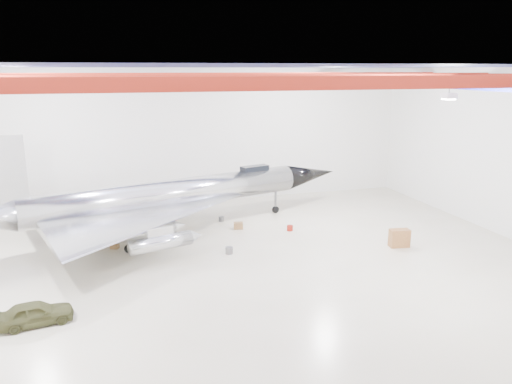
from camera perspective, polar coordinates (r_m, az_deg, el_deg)
name	(u,v)px	position (r m, az deg, el deg)	size (l,w,h in m)	color
floor	(210,270)	(28.20, -5.23, -8.88)	(40.00, 40.00, 0.00)	#B7AC92
wall_back	(172,137)	(41.20, -9.58, 6.18)	(40.00, 40.00, 0.00)	silver
ceiling	(206,67)	(26.02, -5.78, 14.07)	(40.00, 40.00, 0.00)	#0A0F38
ceiling_structure	(206,80)	(26.03, -5.74, 12.58)	(39.50, 29.50, 1.08)	maroon
jet_aircraft	(170,198)	(34.19, -9.79, -0.69)	(26.35, 18.93, 7.33)	silver
jeep	(35,313)	(24.34, -23.92, -12.55)	(1.27, 3.15, 1.07)	#393A1D
desk	(399,238)	(32.68, 16.07, -5.08)	(1.24, 0.62, 1.13)	brown
crate_ply	(115,246)	(32.47, -15.84, -5.94)	(0.48, 0.39, 0.34)	olive
toolbox_red	(173,222)	(36.57, -9.43, -3.41)	(0.39, 0.31, 0.27)	maroon
engine_drum	(229,250)	(30.43, -3.09, -6.68)	(0.46, 0.46, 0.41)	#59595B
parts_bin	(238,226)	(35.00, -2.03, -3.86)	(0.63, 0.51, 0.44)	olive
crate_small	(106,229)	(35.99, -16.75, -4.10)	(0.40, 0.32, 0.28)	#59595B
tool_chest	(290,228)	(34.65, 3.90, -4.13)	(0.42, 0.42, 0.38)	maroon
oil_barrel	(151,246)	(31.85, -11.91, -6.09)	(0.48, 0.38, 0.33)	olive
spares_box	(221,219)	(36.74, -3.98, -3.09)	(0.40, 0.40, 0.36)	#59595B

